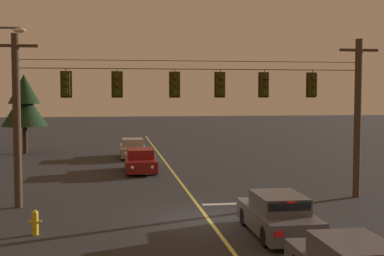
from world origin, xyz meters
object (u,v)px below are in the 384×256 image
at_px(car_oncoming_trailing, 133,149).
at_px(tree_verge_far, 24,103).
at_px(traffic_light_rightmost, 265,85).
at_px(car_waiting_near_lane, 278,215).
at_px(traffic_light_leftmost, 66,84).
at_px(traffic_light_centre, 175,84).
at_px(traffic_light_left_inner, 117,84).
at_px(traffic_light_far_right, 313,85).
at_px(traffic_light_right_inner, 221,85).
at_px(car_oncoming_lead, 140,161).
at_px(fire_hydrant, 35,222).

height_order(car_oncoming_trailing, tree_verge_far, tree_verge_far).
distance_m(traffic_light_rightmost, car_waiting_near_lane, 7.25).
height_order(traffic_light_leftmost, traffic_light_centre, same).
bearing_deg(tree_verge_far, traffic_light_centre, -64.95).
distance_m(traffic_light_left_inner, car_oncoming_trailing, 17.12).
xyz_separation_m(traffic_light_left_inner, traffic_light_far_right, (8.59, 0.00, 0.00)).
height_order(traffic_light_right_inner, car_waiting_near_lane, traffic_light_right_inner).
xyz_separation_m(traffic_light_leftmost, car_waiting_near_lane, (7.35, -5.61, -4.46)).
relative_size(traffic_light_right_inner, car_oncoming_lead, 0.28).
distance_m(traffic_light_centre, fire_hydrant, 8.30).
relative_size(traffic_light_left_inner, car_oncoming_trailing, 0.28).
bearing_deg(car_oncoming_lead, traffic_light_leftmost, -110.74).
xyz_separation_m(traffic_light_leftmost, car_oncoming_lead, (3.50, 9.26, -4.46)).
bearing_deg(car_oncoming_lead, car_waiting_near_lane, -75.50).
distance_m(traffic_light_leftmost, traffic_light_far_right, 10.69).
height_order(car_oncoming_lead, car_oncoming_trailing, same).
relative_size(traffic_light_far_right, fire_hydrant, 1.45).
bearing_deg(fire_hydrant, traffic_light_centre, 40.41).
distance_m(traffic_light_right_inner, tree_verge_far, 23.52).
relative_size(traffic_light_leftmost, car_waiting_near_lane, 0.28).
relative_size(tree_verge_far, fire_hydrant, 7.43).
distance_m(traffic_light_far_right, fire_hydrant, 13.07).
height_order(traffic_light_rightmost, fire_hydrant, traffic_light_rightmost).
distance_m(traffic_light_leftmost, traffic_light_right_inner, 6.53).
height_order(traffic_light_far_right, fire_hydrant, traffic_light_far_right).
bearing_deg(traffic_light_far_right, car_waiting_near_lane, -120.82).
xyz_separation_m(traffic_light_left_inner, traffic_light_rightmost, (6.39, 0.00, 0.00)).
relative_size(traffic_light_right_inner, car_oncoming_trailing, 0.28).
xyz_separation_m(traffic_light_rightmost, traffic_light_far_right, (2.20, 0.00, 0.00)).
relative_size(car_oncoming_lead, fire_hydrant, 5.26).
height_order(traffic_light_left_inner, traffic_light_far_right, same).
height_order(traffic_light_far_right, car_waiting_near_lane, traffic_light_far_right).
height_order(traffic_light_right_inner, traffic_light_rightmost, same).
distance_m(traffic_light_left_inner, tree_verge_far, 21.70).
bearing_deg(traffic_light_left_inner, car_oncoming_lead, 81.39).
relative_size(traffic_light_leftmost, traffic_light_centre, 1.00).
height_order(traffic_light_leftmost, traffic_light_right_inner, same).
xyz_separation_m(traffic_light_centre, traffic_light_rightmost, (3.94, 0.00, 0.00)).
bearing_deg(car_waiting_near_lane, traffic_light_far_right, 59.18).
distance_m(traffic_light_centre, tree_verge_far, 22.62).
bearing_deg(car_oncoming_lead, traffic_light_rightmost, -61.68).
bearing_deg(car_oncoming_trailing, traffic_light_left_inner, -94.15).
distance_m(traffic_light_left_inner, car_waiting_near_lane, 8.88).
relative_size(car_waiting_near_lane, car_oncoming_trailing, 0.98).
relative_size(traffic_light_centre, car_oncoming_trailing, 0.28).
xyz_separation_m(traffic_light_far_right, car_oncoming_trailing, (-7.39, 16.49, -4.46)).
bearing_deg(car_waiting_near_lane, traffic_light_rightmost, 78.47).
bearing_deg(traffic_light_right_inner, tree_verge_far, 119.42).
bearing_deg(traffic_light_rightmost, fire_hydrant, -154.11).
bearing_deg(traffic_light_left_inner, traffic_light_centre, 0.00).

